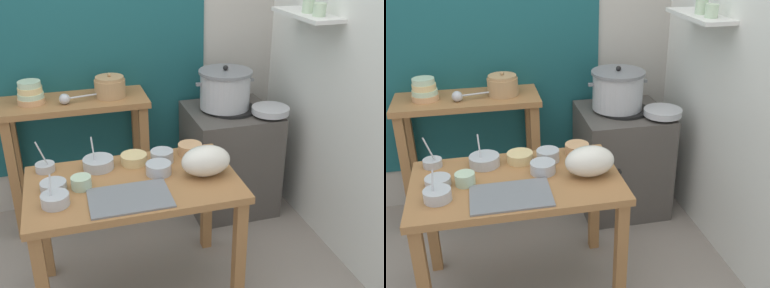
# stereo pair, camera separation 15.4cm
# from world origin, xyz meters

# --- Properties ---
(ground_plane) EXTENTS (9.00, 9.00, 0.00)m
(ground_plane) POSITION_xyz_m (0.00, 0.00, 0.00)
(ground_plane) COLOR gray
(wall_back) EXTENTS (4.40, 0.12, 2.60)m
(wall_back) POSITION_xyz_m (0.08, 1.10, 1.30)
(wall_back) COLOR #B2ADA3
(wall_back) RESTS_ON ground
(wall_right) EXTENTS (0.30, 3.20, 2.60)m
(wall_right) POSITION_xyz_m (1.40, 0.20, 1.30)
(wall_right) COLOR silver
(wall_right) RESTS_ON ground
(prep_table) EXTENTS (1.10, 0.66, 0.72)m
(prep_table) POSITION_xyz_m (0.07, -0.04, 0.61)
(prep_table) COLOR #9E6B3D
(prep_table) RESTS_ON ground
(back_shelf_table) EXTENTS (0.96, 0.40, 0.90)m
(back_shelf_table) POSITION_xyz_m (-0.16, 0.83, 0.68)
(back_shelf_table) COLOR #9E6B3D
(back_shelf_table) RESTS_ON ground
(stove_block) EXTENTS (0.60, 0.61, 0.78)m
(stove_block) POSITION_xyz_m (0.90, 0.70, 0.38)
(stove_block) COLOR #4C4742
(stove_block) RESTS_ON ground
(steamer_pot) EXTENTS (0.42, 0.37, 0.30)m
(steamer_pot) POSITION_xyz_m (0.86, 0.72, 0.91)
(steamer_pot) COLOR #B7BABF
(steamer_pot) RESTS_ON stove_block
(clay_pot) EXTENTS (0.21, 0.21, 0.16)m
(clay_pot) POSITION_xyz_m (0.08, 0.83, 0.97)
(clay_pot) COLOR tan
(clay_pot) RESTS_ON back_shelf_table
(bowl_stack_enamel) EXTENTS (0.17, 0.17, 0.15)m
(bowl_stack_enamel) POSITION_xyz_m (-0.42, 0.84, 0.97)
(bowl_stack_enamel) COLOR tan
(bowl_stack_enamel) RESTS_ON back_shelf_table
(ladle) EXTENTS (0.29, 0.09, 0.07)m
(ladle) POSITION_xyz_m (-0.21, 0.76, 0.94)
(ladle) COLOR #B7BABF
(ladle) RESTS_ON back_shelf_table
(serving_tray) EXTENTS (0.40, 0.28, 0.01)m
(serving_tray) POSITION_xyz_m (0.03, -0.21, 0.72)
(serving_tray) COLOR slate
(serving_tray) RESTS_ON prep_table
(plastic_bag) EXTENTS (0.27, 0.18, 0.17)m
(plastic_bag) POSITION_xyz_m (0.46, -0.08, 0.80)
(plastic_bag) COLOR silver
(plastic_bag) RESTS_ON prep_table
(wide_pan) EXTENTS (0.26, 0.26, 0.04)m
(wide_pan) POSITION_xyz_m (1.12, 0.52, 0.80)
(wide_pan) COLOR #B7BABF
(wide_pan) RESTS_ON stove_block
(prep_bowl_0) EXTENTS (0.10, 0.10, 0.06)m
(prep_bowl_0) POSITION_xyz_m (-0.19, -0.04, 0.75)
(prep_bowl_0) COLOR #B7D1AD
(prep_bowl_0) RESTS_ON prep_table
(prep_bowl_1) EXTENTS (0.13, 0.13, 0.04)m
(prep_bowl_1) POSITION_xyz_m (-0.33, -0.02, 0.74)
(prep_bowl_1) COLOR #B7BABF
(prep_bowl_1) RESTS_ON prep_table
(prep_bowl_2) EXTENTS (0.14, 0.14, 0.06)m
(prep_bowl_2) POSITION_xyz_m (0.22, -0.00, 0.75)
(prep_bowl_2) COLOR #B7BABF
(prep_bowl_2) RESTS_ON prep_table
(prep_bowl_3) EXTENTS (0.17, 0.17, 0.18)m
(prep_bowl_3) POSITION_xyz_m (-0.08, 0.16, 0.75)
(prep_bowl_3) COLOR #B7BABF
(prep_bowl_3) RESTS_ON prep_table
(prep_bowl_4) EXTENTS (0.13, 0.13, 0.15)m
(prep_bowl_4) POSITION_xyz_m (-0.32, -0.17, 0.75)
(prep_bowl_4) COLOR #B7BABF
(prep_bowl_4) RESTS_ON prep_table
(prep_bowl_5) EXTENTS (0.14, 0.14, 0.06)m
(prep_bowl_5) POSITION_xyz_m (0.45, 0.19, 0.75)
(prep_bowl_5) COLOR tan
(prep_bowl_5) RESTS_ON prep_table
(prep_bowl_6) EXTENTS (0.13, 0.13, 0.07)m
(prep_bowl_6) POSITION_xyz_m (0.27, 0.13, 0.76)
(prep_bowl_6) COLOR #B7BABF
(prep_bowl_6) RESTS_ON prep_table
(prep_bowl_7) EXTENTS (0.15, 0.15, 0.05)m
(prep_bowl_7) POSITION_xyz_m (0.11, 0.16, 0.75)
(prep_bowl_7) COLOR #E5C684
(prep_bowl_7) RESTS_ON prep_table
(prep_bowl_8) EXTENTS (0.10, 0.10, 0.18)m
(prep_bowl_8) POSITION_xyz_m (-0.37, 0.20, 0.75)
(prep_bowl_8) COLOR #B7BABF
(prep_bowl_8) RESTS_ON prep_table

